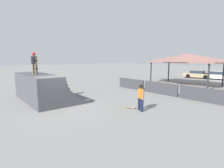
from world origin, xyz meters
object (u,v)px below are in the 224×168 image
object	(u,v)px
skateboard_on_ground	(130,107)
bystander_walking	(141,95)
parked_car_tan	(198,74)
parked_car_white	(219,76)
skateboard_on_deck	(36,73)
skater_on_deck	(34,62)

from	to	relation	value
skateboard_on_ground	bystander_walking	bearing A→B (deg)	-21.79
parked_car_tan	parked_car_white	xyz separation A→B (m)	(2.93, 0.45, 0.00)
skateboard_on_ground	parked_car_white	size ratio (longest dim) A/B	0.18
skateboard_on_deck	skater_on_deck	bearing A→B (deg)	-20.70
skateboard_on_deck	skateboard_on_ground	distance (m)	7.78
skateboard_on_deck	bystander_walking	size ratio (longest dim) A/B	0.48
skateboard_on_ground	parked_car_tan	size ratio (longest dim) A/B	0.18
skater_on_deck	skateboard_on_deck	size ratio (longest dim) A/B	2.06
bystander_walking	skater_on_deck	bearing A→B (deg)	55.55
skater_on_deck	bystander_walking	size ratio (longest dim) A/B	0.98
skateboard_on_ground	parked_car_tan	world-z (taller)	parked_car_tan
parked_car_tan	skater_on_deck	bearing A→B (deg)	-101.14
skateboard_on_deck	bystander_walking	xyz separation A→B (m)	(7.29, 3.96, -1.12)
skateboard_on_deck	bystander_walking	world-z (taller)	skateboard_on_deck
bystander_walking	skateboard_on_deck	bearing A→B (deg)	51.87
bystander_walking	skateboard_on_ground	size ratio (longest dim) A/B	2.02
bystander_walking	parked_car_tan	world-z (taller)	bystander_walking
skater_on_deck	skateboard_on_ground	world-z (taller)	skater_on_deck
skateboard_on_deck	skateboard_on_ground	size ratio (longest dim) A/B	0.96
skater_on_deck	parked_car_white	bearing A→B (deg)	67.05
skater_on_deck	skateboard_on_ground	bearing A→B (deg)	19.97
parked_car_tan	bystander_walking	bearing A→B (deg)	-83.71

